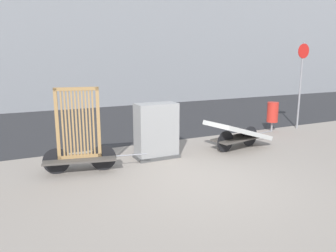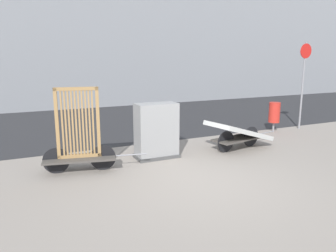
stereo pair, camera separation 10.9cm
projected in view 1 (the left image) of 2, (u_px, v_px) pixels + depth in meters
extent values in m
plane|color=gray|center=(203.00, 181.00, 6.51)|extent=(60.00, 60.00, 0.00)
cube|color=#2D2D30|center=(109.00, 121.00, 12.58)|extent=(56.00, 7.40, 0.01)
cube|color=#4C4742|center=(80.00, 159.00, 6.99)|extent=(1.59, 0.89, 0.04)
cylinder|color=black|center=(103.00, 158.00, 7.11)|extent=(0.55, 0.15, 0.56)
cylinder|color=black|center=(56.00, 161.00, 6.88)|extent=(0.55, 0.15, 0.56)
cylinder|color=gray|center=(131.00, 155.00, 7.25)|extent=(0.69, 0.17, 0.03)
cube|color=#A87F4C|center=(80.00, 156.00, 6.98)|extent=(0.90, 0.25, 0.07)
cube|color=#A87F4C|center=(76.00, 89.00, 6.69)|extent=(0.90, 0.25, 0.07)
cube|color=#A87F4C|center=(57.00, 124.00, 6.74)|extent=(0.08, 0.08, 1.50)
cube|color=#A87F4C|center=(98.00, 122.00, 6.93)|extent=(0.08, 0.08, 1.50)
cube|color=#A87F4C|center=(63.00, 124.00, 6.76)|extent=(0.05, 0.06, 1.43)
cube|color=#A87F4C|center=(66.00, 124.00, 6.78)|extent=(0.05, 0.06, 1.43)
cube|color=#A87F4C|center=(69.00, 124.00, 6.79)|extent=(0.05, 0.06, 1.43)
cube|color=#A87F4C|center=(73.00, 123.00, 6.81)|extent=(0.05, 0.06, 1.43)
cube|color=#A87F4C|center=(76.00, 123.00, 6.83)|extent=(0.05, 0.06, 1.43)
cube|color=#A87F4C|center=(80.00, 123.00, 6.84)|extent=(0.05, 0.06, 1.43)
cube|color=#A87F4C|center=(83.00, 123.00, 6.86)|extent=(0.05, 0.06, 1.43)
cube|color=#A87F4C|center=(87.00, 123.00, 6.87)|extent=(0.05, 0.06, 1.43)
cube|color=#A87F4C|center=(90.00, 123.00, 6.89)|extent=(0.05, 0.06, 1.43)
cube|color=#A87F4C|center=(93.00, 123.00, 6.91)|extent=(0.05, 0.06, 1.43)
cube|color=#4C4742|center=(238.00, 138.00, 8.77)|extent=(1.58, 0.87, 0.04)
cylinder|color=black|center=(250.00, 136.00, 9.05)|extent=(0.55, 0.14, 0.56)
cylinder|color=black|center=(225.00, 142.00, 8.49)|extent=(0.55, 0.14, 0.56)
cylinder|color=gray|center=(264.00, 133.00, 9.41)|extent=(0.69, 0.16, 0.03)
cube|color=silver|center=(238.00, 130.00, 8.72)|extent=(1.91, 1.24, 0.63)
cube|color=#4C4C4C|center=(156.00, 156.00, 8.07)|extent=(1.05, 0.58, 0.08)
cube|color=gray|center=(156.00, 131.00, 7.94)|extent=(0.99, 0.52, 1.34)
cylinder|color=gray|center=(272.00, 127.00, 10.84)|extent=(0.06, 0.06, 0.32)
cylinder|color=red|center=(273.00, 112.00, 10.74)|extent=(0.36, 0.36, 0.66)
cylinder|color=gray|center=(300.00, 86.00, 11.07)|extent=(0.06, 0.06, 2.91)
cylinder|color=red|center=(304.00, 51.00, 10.81)|extent=(0.48, 0.02, 0.48)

